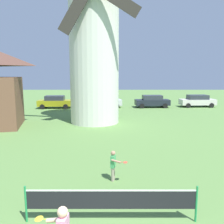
{
  "coord_description": "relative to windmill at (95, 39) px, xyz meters",
  "views": [
    {
      "loc": [
        0.26,
        -3.92,
        4.27
      ],
      "look_at": [
        0.23,
        4.39,
        2.92
      ],
      "focal_mm": 37.98,
      "sensor_mm": 36.0,
      "label": 1
    }
  ],
  "objects": [
    {
      "name": "parked_car_mustard",
      "position": [
        -5.62,
        8.71,
        -6.38
      ],
      "size": [
        4.25,
        2.09,
        1.56
      ],
      "color": "#999919",
      "rests_on": "ground_plane"
    },
    {
      "name": "player_far",
      "position": [
        1.59,
        -11.7,
        -6.49
      ],
      "size": [
        0.7,
        0.66,
        1.25
      ],
      "color": "#9E937F",
      "rests_on": "ground_plane"
    },
    {
      "name": "tennis_net",
      "position": [
        1.5,
        -14.4,
        -6.51
      ],
      "size": [
        4.99,
        0.06,
        1.1
      ],
      "color": "#238E4C",
      "rests_on": "ground_plane"
    },
    {
      "name": "parked_car_cream",
      "position": [
        12.63,
        9.86,
        -6.38
      ],
      "size": [
        4.54,
        2.08,
        1.56
      ],
      "color": "silver",
      "rests_on": "ground_plane"
    },
    {
      "name": "windmill",
      "position": [
        0.0,
        0.0,
        0.0
      ],
      "size": [
        7.42,
        4.92,
        14.48
      ],
      "color": "silver",
      "rests_on": "ground_plane"
    },
    {
      "name": "parked_car_silver",
      "position": [
        0.51,
        9.31,
        -6.38
      ],
      "size": [
        4.59,
        2.42,
        1.56
      ],
      "color": "silver",
      "rests_on": "ground_plane"
    },
    {
      "name": "parked_car_black",
      "position": [
        6.68,
        9.42,
        -6.38
      ],
      "size": [
        4.42,
        2.1,
        1.56
      ],
      "color": "#1E232D",
      "rests_on": "ground_plane"
    }
  ]
}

